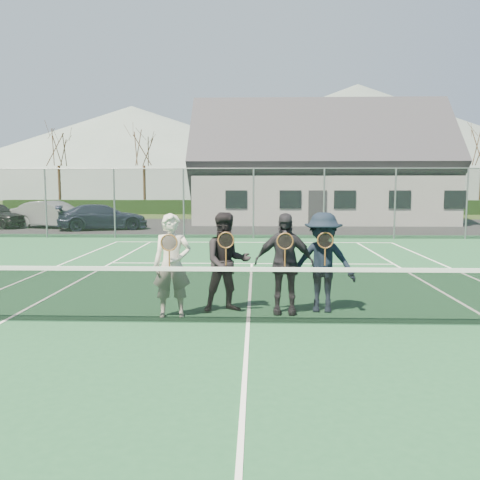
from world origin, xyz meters
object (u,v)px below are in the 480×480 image
(car_c, at_px, (103,217))
(clubhouse, at_px, (319,158))
(player_c, at_px, (284,263))
(player_d, at_px, (323,262))
(player_a, at_px, (172,265))
(tennis_net, at_px, (248,293))
(car_b, at_px, (53,215))
(player_b, at_px, (227,262))

(car_c, height_order, clubhouse, clubhouse)
(player_c, relative_size, player_d, 1.00)
(player_a, distance_m, player_c, 1.97)
(player_a, bearing_deg, car_c, 110.60)
(clubhouse, relative_size, player_a, 8.67)
(player_a, bearing_deg, tennis_net, -17.18)
(car_b, bearing_deg, car_c, -91.65)
(player_a, bearing_deg, player_c, 8.45)
(player_b, bearing_deg, player_d, 1.16)
(player_c, bearing_deg, car_c, 116.47)
(player_d, bearing_deg, tennis_net, -147.64)
(player_c, bearing_deg, player_a, -171.55)
(player_d, bearing_deg, car_c, 118.56)
(player_d, bearing_deg, player_a, -170.73)
(tennis_net, height_order, clubhouse, clubhouse)
(car_b, relative_size, clubhouse, 0.28)
(player_a, distance_m, player_d, 2.69)
(car_c, relative_size, clubhouse, 0.29)
(car_b, relative_size, player_b, 2.43)
(clubhouse, bearing_deg, player_d, -96.58)
(player_a, bearing_deg, player_b, 23.25)
(player_b, bearing_deg, player_a, -156.75)
(player_b, distance_m, player_d, 1.73)
(car_c, height_order, player_d, player_d)
(car_c, bearing_deg, player_b, -175.08)
(tennis_net, xyz_separation_m, player_d, (1.33, 0.84, 0.38))
(clubhouse, height_order, player_b, clubhouse)
(player_b, bearing_deg, tennis_net, -63.81)
(car_c, height_order, tennis_net, car_c)
(tennis_net, relative_size, player_d, 6.49)
(car_c, distance_m, player_b, 18.31)
(player_b, distance_m, player_c, 1.03)
(car_c, xyz_separation_m, player_d, (9.10, -16.72, 0.27))
(car_b, distance_m, player_b, 20.47)
(player_a, relative_size, player_b, 1.00)
(clubhouse, xyz_separation_m, player_d, (-2.67, -23.15, -3.07))
(player_c, xyz_separation_m, player_d, (0.71, 0.14, -0.00))
(player_c, height_order, player_d, same)
(player_a, height_order, player_c, same)
(player_c, bearing_deg, player_d, 11.51)
(tennis_net, bearing_deg, car_b, 120.10)
(car_b, distance_m, car_c, 3.08)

